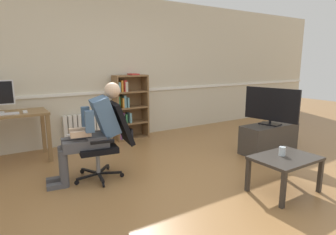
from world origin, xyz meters
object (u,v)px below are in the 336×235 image
(radiator, at_px, (85,129))
(coffee_table, at_px, (285,162))
(bookshelf, at_px, (128,108))
(tv_screen, at_px, (271,106))
(keyboard, at_px, (3,114))
(tv_stand, at_px, (269,138))
(drinking_glass, at_px, (282,151))
(person_seated, at_px, (93,129))
(office_chair, at_px, (108,138))
(computer_mouse, at_px, (25,112))

(radiator, bearing_deg, coffee_table, -66.40)
(bookshelf, relative_size, tv_screen, 1.41)
(keyboard, bearing_deg, tv_stand, -23.05)
(tv_screen, xyz_separation_m, coffee_table, (-1.07, -1.05, -0.42))
(radiator, xyz_separation_m, tv_screen, (2.46, -2.12, 0.51))
(radiator, height_order, drinking_glass, radiator)
(person_seated, bearing_deg, radiator, 176.01)
(office_chair, xyz_separation_m, tv_screen, (2.62, -0.45, 0.26))
(office_chair, height_order, tv_screen, tv_screen)
(office_chair, distance_m, tv_stand, 2.68)
(computer_mouse, distance_m, person_seated, 1.31)
(person_seated, bearing_deg, coffee_table, 56.56)
(tv_stand, height_order, drinking_glass, drinking_glass)
(keyboard, height_order, tv_screen, tv_screen)
(radiator, distance_m, office_chair, 1.70)
(radiator, distance_m, person_seated, 1.72)
(bookshelf, bearing_deg, computer_mouse, -167.33)
(person_seated, relative_size, tv_stand, 1.20)
(bookshelf, bearing_deg, person_seated, -127.42)
(radiator, bearing_deg, tv_screen, -40.74)
(radiator, bearing_deg, drinking_glass, -66.07)
(tv_stand, bearing_deg, office_chair, 170.29)
(radiator, height_order, office_chair, office_chair)
(bookshelf, bearing_deg, coffee_table, -79.80)
(tv_screen, height_order, drinking_glass, tv_screen)
(tv_stand, height_order, tv_screen, tv_screen)
(keyboard, distance_m, bookshelf, 2.16)
(bookshelf, xyz_separation_m, office_chair, (-1.00, -1.57, -0.09))
(keyboard, distance_m, office_chair, 1.61)
(coffee_table, bearing_deg, tv_screen, 44.49)
(office_chair, distance_m, person_seated, 0.23)
(bookshelf, relative_size, office_chair, 1.28)
(person_seated, bearing_deg, tv_stand, 88.37)
(bookshelf, bearing_deg, drinking_glass, -79.64)
(computer_mouse, height_order, office_chair, office_chair)
(bookshelf, height_order, tv_screen, bookshelf)
(computer_mouse, relative_size, person_seated, 0.08)
(drinking_glass, bearing_deg, computer_mouse, 132.27)
(tv_stand, bearing_deg, person_seated, 170.41)
(tv_screen, distance_m, coffee_table, 1.56)
(computer_mouse, height_order, bookshelf, bookshelf)
(tv_screen, bearing_deg, keyboard, 54.68)
(coffee_table, xyz_separation_m, drinking_glass, (0.00, 0.05, 0.11))
(tv_stand, bearing_deg, tv_screen, 12.28)
(bookshelf, xyz_separation_m, drinking_glass, (0.55, -3.02, -0.14))
(computer_mouse, bearing_deg, office_chair, -54.58)
(bookshelf, distance_m, tv_stand, 2.62)
(keyboard, height_order, bookshelf, bookshelf)
(computer_mouse, distance_m, radiator, 1.22)
(keyboard, bearing_deg, office_chair, -45.75)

